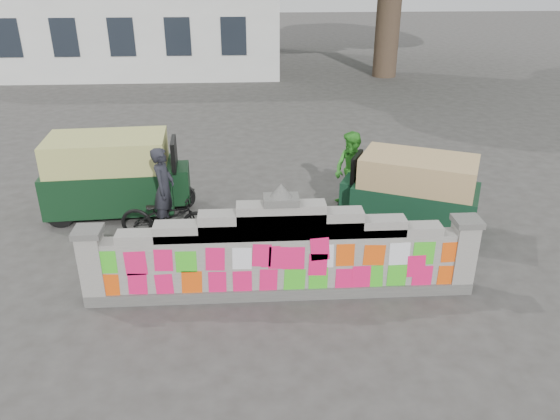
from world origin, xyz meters
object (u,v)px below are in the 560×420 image
at_px(cyclist_bike, 167,217).
at_px(rickshaw_left, 114,174).
at_px(rickshaw_right, 412,192).
at_px(pedestrian, 351,171).
at_px(cyclist_rider, 165,201).

xyz_separation_m(cyclist_bike, rickshaw_left, (-1.27, 1.36, 0.41)).
bearing_deg(rickshaw_right, pedestrian, -19.79).
bearing_deg(rickshaw_right, rickshaw_left, 14.42).
xyz_separation_m(cyclist_bike, rickshaw_right, (4.97, 0.21, 0.32)).
relative_size(pedestrian, rickshaw_left, 0.55).
distance_m(cyclist_bike, rickshaw_left, 1.90).
bearing_deg(cyclist_rider, rickshaw_left, 51.19).
bearing_deg(cyclist_rider, cyclist_bike, 0.00).
height_order(pedestrian, rickshaw_left, pedestrian).
relative_size(pedestrian, rickshaw_right, 0.60).
bearing_deg(rickshaw_left, cyclist_rider, -50.86).
bearing_deg(pedestrian, rickshaw_right, 12.50).
distance_m(cyclist_rider, rickshaw_left, 1.86).
bearing_deg(rickshaw_right, cyclist_rider, 27.32).
xyz_separation_m(cyclist_rider, rickshaw_left, (-1.27, 1.36, 0.07)).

